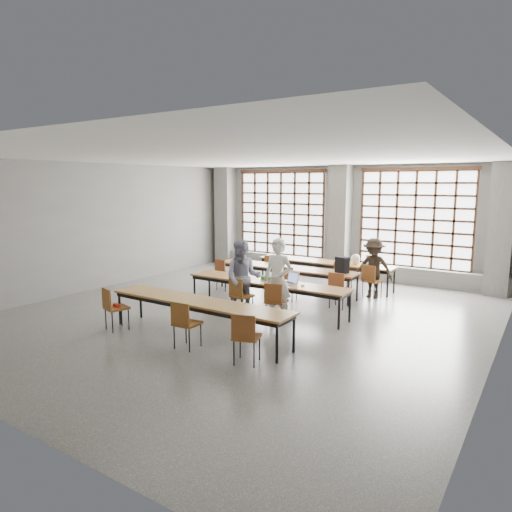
# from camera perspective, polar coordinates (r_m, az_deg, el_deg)

# --- Properties ---
(floor) EXTENTS (11.00, 11.00, 0.00)m
(floor) POSITION_cam_1_polar(r_m,az_deg,el_deg) (10.39, -1.28, -7.38)
(floor) COLOR #4A4A47
(floor) RESTS_ON ground
(ceiling) EXTENTS (11.00, 11.00, 0.00)m
(ceiling) POSITION_cam_1_polar(r_m,az_deg,el_deg) (9.98, -1.35, 12.28)
(ceiling) COLOR silver
(ceiling) RESTS_ON floor
(wall_back) EXTENTS (10.00, 0.00, 10.00)m
(wall_back) POSITION_cam_1_polar(r_m,az_deg,el_deg) (14.87, 10.84, 4.33)
(wall_back) COLOR #61615E
(wall_back) RESTS_ON floor
(wall_left) EXTENTS (0.00, 11.00, 11.00)m
(wall_left) POSITION_cam_1_polar(r_m,az_deg,el_deg) (13.50, -19.11, 3.52)
(wall_left) COLOR #61615E
(wall_left) RESTS_ON floor
(wall_right) EXTENTS (0.00, 11.00, 11.00)m
(wall_right) POSITION_cam_1_polar(r_m,az_deg,el_deg) (8.31, 28.37, -0.29)
(wall_right) COLOR #61615E
(wall_right) RESTS_ON floor
(column_left) EXTENTS (0.60, 0.55, 3.50)m
(column_left) POSITION_cam_1_polar(r_m,az_deg,el_deg) (16.87, -3.85, 5.02)
(column_left) COLOR #5A5A57
(column_left) RESTS_ON floor
(column_mid) EXTENTS (0.60, 0.55, 3.50)m
(column_mid) POSITION_cam_1_polar(r_m,az_deg,el_deg) (14.61, 10.41, 4.26)
(column_mid) COLOR #5A5A57
(column_mid) RESTS_ON floor
(column_right) EXTENTS (0.60, 0.55, 3.50)m
(column_right) POSITION_cam_1_polar(r_m,az_deg,el_deg) (13.52, 28.27, 2.94)
(column_right) COLOR #5A5A57
(column_right) RESTS_ON floor
(window_left) EXTENTS (3.32, 0.12, 3.00)m
(window_left) POSITION_cam_1_polar(r_m,az_deg,el_deg) (15.78, 3.15, 5.29)
(window_left) COLOR white
(window_left) RESTS_ON wall_back
(window_right) EXTENTS (3.32, 0.12, 3.00)m
(window_right) POSITION_cam_1_polar(r_m,az_deg,el_deg) (14.08, 19.24, 4.33)
(window_right) COLOR white
(window_right) RESTS_ON wall_back
(sill_ledge) EXTENTS (9.80, 0.35, 0.50)m
(sill_ledge) POSITION_cam_1_polar(r_m,az_deg,el_deg) (14.88, 10.37, -1.48)
(sill_ledge) COLOR #5A5A57
(sill_ledge) RESTS_ON floor
(desk_row_a) EXTENTS (4.00, 0.70, 0.73)m
(desk_row_a) POSITION_cam_1_polar(r_m,az_deg,el_deg) (13.22, 8.59, -0.94)
(desk_row_a) COLOR brown
(desk_row_a) RESTS_ON floor
(desk_row_b) EXTENTS (4.00, 0.70, 0.73)m
(desk_row_b) POSITION_cam_1_polar(r_m,az_deg,el_deg) (12.26, 3.68, -1.65)
(desk_row_b) COLOR brown
(desk_row_b) RESTS_ON floor
(desk_row_c) EXTENTS (4.00, 0.70, 0.73)m
(desk_row_c) POSITION_cam_1_polar(r_m,az_deg,el_deg) (10.49, 1.30, -3.47)
(desk_row_c) COLOR brown
(desk_row_c) RESTS_ON floor
(desk_row_d) EXTENTS (4.00, 0.70, 0.73)m
(desk_row_d) POSITION_cam_1_polar(r_m,az_deg,el_deg) (8.84, -7.20, -5.94)
(desk_row_d) COLOR brown
(desk_row_d) RESTS_ON floor
(chair_back_left) EXTENTS (0.51, 0.51, 0.88)m
(chair_back_left) POSITION_cam_1_polar(r_m,az_deg,el_deg) (13.33, 2.05, -1.32)
(chair_back_left) COLOR brown
(chair_back_left) RESTS_ON floor
(chair_back_mid) EXTENTS (0.44, 0.44, 0.88)m
(chair_back_mid) POSITION_cam_1_polar(r_m,az_deg,el_deg) (12.36, 10.74, -2.30)
(chair_back_mid) COLOR brown
(chair_back_mid) RESTS_ON floor
(chair_back_right) EXTENTS (0.50, 0.51, 0.88)m
(chair_back_right) POSITION_cam_1_polar(r_m,az_deg,el_deg) (12.09, 14.15, -2.68)
(chair_back_right) COLOR brown
(chair_back_right) RESTS_ON floor
(chair_mid_left) EXTENTS (0.49, 0.49, 0.88)m
(chair_mid_left) POSITION_cam_1_polar(r_m,az_deg,el_deg) (12.64, -4.12, -1.91)
(chair_mid_left) COLOR maroon
(chair_mid_left) RESTS_ON floor
(chair_mid_centre) EXTENTS (0.48, 0.48, 0.88)m
(chair_mid_centre) POSITION_cam_1_polar(r_m,az_deg,el_deg) (11.55, 3.91, -2.97)
(chair_mid_centre) COLOR brown
(chair_mid_centre) RESTS_ON floor
(chair_mid_right) EXTENTS (0.44, 0.44, 0.88)m
(chair_mid_right) POSITION_cam_1_polar(r_m,az_deg,el_deg) (10.95, 10.24, -3.76)
(chair_mid_right) COLOR brown
(chair_mid_right) RESTS_ON floor
(chair_front_left) EXTENTS (0.47, 0.47, 0.88)m
(chair_front_left) POSITION_cam_1_polar(r_m,az_deg,el_deg) (10.17, -2.08, -4.61)
(chair_front_left) COLOR brown
(chair_front_left) RESTS_ON floor
(chair_front_right) EXTENTS (0.48, 0.49, 0.88)m
(chair_front_right) POSITION_cam_1_polar(r_m,az_deg,el_deg) (9.68, 2.40, -5.32)
(chair_front_right) COLOR brown
(chair_front_right) RESTS_ON floor
(chair_near_left) EXTENTS (0.52, 0.53, 0.88)m
(chair_near_left) POSITION_cam_1_polar(r_m,az_deg,el_deg) (9.65, -17.49, -5.79)
(chair_near_left) COLOR brown
(chair_near_left) RESTS_ON floor
(chair_near_mid) EXTENTS (0.45, 0.45, 0.88)m
(chair_near_mid) POSITION_cam_1_polar(r_m,az_deg,el_deg) (8.29, -8.94, -7.92)
(chair_near_mid) COLOR brown
(chair_near_mid) RESTS_ON floor
(chair_near_right) EXTENTS (0.53, 0.53, 0.88)m
(chair_near_right) POSITION_cam_1_polar(r_m,az_deg,el_deg) (7.51, -1.33, -9.64)
(chair_near_right) COLOR brown
(chair_near_right) RESTS_ON floor
(student_male) EXTENTS (0.67, 0.45, 1.80)m
(student_male) POSITION_cam_1_polar(r_m,az_deg,el_deg) (9.71, 2.74, -3.06)
(student_male) COLOR white
(student_male) RESTS_ON floor
(student_female) EXTENTS (1.03, 0.94, 1.71)m
(student_female) POSITION_cam_1_polar(r_m,az_deg,el_deg) (10.20, -1.62, -2.74)
(student_female) COLOR navy
(student_female) RESTS_ON floor
(student_back) EXTENTS (1.04, 0.65, 1.55)m
(student_back) POSITION_cam_1_polar(r_m,az_deg,el_deg) (12.16, 14.47, -1.47)
(student_back) COLOR black
(student_back) RESTS_ON floor
(laptop_front) EXTENTS (0.45, 0.42, 0.26)m
(laptop_front) POSITION_cam_1_polar(r_m,az_deg,el_deg) (10.26, 4.33, -3.05)
(laptop_front) COLOR #AEADB2
(laptop_front) RESTS_ON desk_row_c
(laptop_back) EXTENTS (0.40, 0.35, 0.26)m
(laptop_back) POSITION_cam_1_polar(r_m,az_deg,el_deg) (12.81, 14.27, -0.87)
(laptop_back) COLOR #ABAAAF
(laptop_back) RESTS_ON desk_row_a
(mouse) EXTENTS (0.12, 0.10, 0.04)m
(mouse) POSITION_cam_1_polar(r_m,az_deg,el_deg) (9.99, 5.87, -3.66)
(mouse) COLOR white
(mouse) RESTS_ON desk_row_c
(green_box) EXTENTS (0.26, 0.13, 0.09)m
(green_box) POSITION_cam_1_polar(r_m,az_deg,el_deg) (10.56, 1.30, -2.78)
(green_box) COLOR #2B7B28
(green_box) RESTS_ON desk_row_c
(phone) EXTENTS (0.14, 0.09, 0.01)m
(phone) POSITION_cam_1_polar(r_m,az_deg,el_deg) (10.30, 1.85, -3.30)
(phone) COLOR black
(phone) RESTS_ON desk_row_c
(paper_sheet_b) EXTENTS (0.31, 0.23, 0.00)m
(paper_sheet_b) POSITION_cam_1_polar(r_m,az_deg,el_deg) (12.35, 2.36, -1.24)
(paper_sheet_b) COLOR white
(paper_sheet_b) RESTS_ON desk_row_b
(paper_sheet_c) EXTENTS (0.36, 0.32, 0.00)m
(paper_sheet_c) POSITION_cam_1_polar(r_m,az_deg,el_deg) (12.20, 4.09, -1.39)
(paper_sheet_c) COLOR white
(paper_sheet_c) RESTS_ON desk_row_b
(backpack) EXTENTS (0.37, 0.29, 0.40)m
(backpack) POSITION_cam_1_polar(r_m,az_deg,el_deg) (11.56, 10.72, -1.10)
(backpack) COLOR black
(backpack) RESTS_ON desk_row_b
(plastic_bag) EXTENTS (0.32, 0.29, 0.29)m
(plastic_bag) POSITION_cam_1_polar(r_m,az_deg,el_deg) (12.89, 12.34, -0.37)
(plastic_bag) COLOR white
(plastic_bag) RESTS_ON desk_row_a
(red_pouch) EXTENTS (0.21, 0.14, 0.06)m
(red_pouch) POSITION_cam_1_polar(r_m,az_deg,el_deg) (9.69, -17.04, -5.94)
(red_pouch) COLOR #AC1E15
(red_pouch) RESTS_ON chair_near_left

